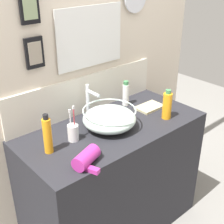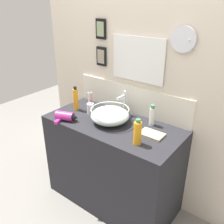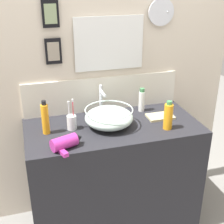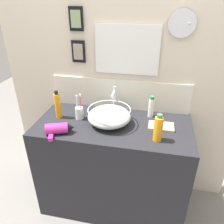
% 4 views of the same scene
% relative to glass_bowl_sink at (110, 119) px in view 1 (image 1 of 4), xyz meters
% --- Properties ---
extents(ground_plane, '(6.00, 6.00, 0.00)m').
position_rel_glass_bowl_sink_xyz_m(ground_plane, '(0.03, 0.00, -0.89)').
color(ground_plane, gray).
extents(vanity_counter, '(1.17, 0.56, 0.82)m').
position_rel_glass_bowl_sink_xyz_m(vanity_counter, '(0.03, 0.00, -0.48)').
color(vanity_counter, '#232328').
rests_on(vanity_counter, ground).
extents(back_panel, '(1.97, 0.10, 2.43)m').
position_rel_glass_bowl_sink_xyz_m(back_panel, '(0.03, 0.31, 0.32)').
color(back_panel, beige).
rests_on(back_panel, ground).
extents(glass_bowl_sink, '(0.32, 0.32, 0.12)m').
position_rel_glass_bowl_sink_xyz_m(glass_bowl_sink, '(0.00, 0.00, 0.00)').
color(glass_bowl_sink, silver).
rests_on(glass_bowl_sink, vanity_counter).
extents(faucet, '(0.02, 0.13, 0.22)m').
position_rel_glass_bowl_sink_xyz_m(faucet, '(0.00, 0.20, 0.06)').
color(faucet, silver).
rests_on(faucet, vanity_counter).
extents(hair_drier, '(0.21, 0.18, 0.08)m').
position_rel_glass_bowl_sink_xyz_m(hair_drier, '(-0.31, -0.20, -0.03)').
color(hair_drier, '#B22D8C').
rests_on(hair_drier, vanity_counter).
extents(toothbrush_cup, '(0.06, 0.06, 0.21)m').
position_rel_glass_bowl_sink_xyz_m(toothbrush_cup, '(-0.24, 0.03, -0.01)').
color(toothbrush_cup, white).
rests_on(toothbrush_cup, vanity_counter).
extents(lotion_bottle, '(0.04, 0.04, 0.18)m').
position_rel_glass_bowl_sink_xyz_m(lotion_bottle, '(0.30, 0.18, 0.02)').
color(lotion_bottle, white).
rests_on(lotion_bottle, vanity_counter).
extents(soap_dispenser, '(0.06, 0.06, 0.20)m').
position_rel_glass_bowl_sink_xyz_m(soap_dispenser, '(0.36, -0.14, 0.03)').
color(soap_dispenser, orange).
rests_on(soap_dispenser, vanity_counter).
extents(spray_bottle, '(0.05, 0.05, 0.22)m').
position_rel_glass_bowl_sink_xyz_m(spray_bottle, '(-0.41, 0.02, 0.04)').
color(spray_bottle, orange).
rests_on(spray_bottle, vanity_counter).
extents(hand_towel, '(0.18, 0.12, 0.02)m').
position_rel_glass_bowl_sink_xyz_m(hand_towel, '(0.38, 0.03, -0.06)').
color(hand_towel, tan).
rests_on(hand_towel, vanity_counter).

